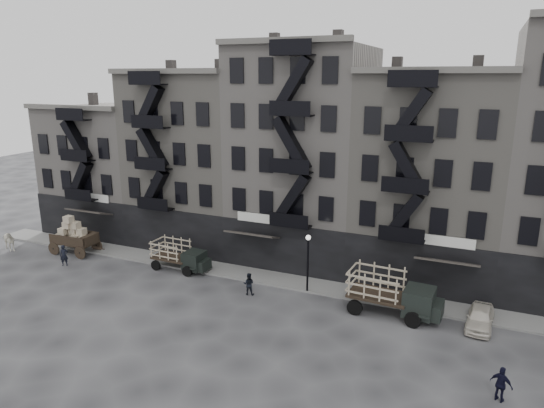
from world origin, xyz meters
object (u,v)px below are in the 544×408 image
at_px(policeman, 501,384).
at_px(horse, 7,240).
at_px(car_east, 480,318).
at_px(stake_truck_east, 392,290).
at_px(stake_truck_west, 179,253).
at_px(pedestrian_mid, 249,284).
at_px(wagon, 73,232).
at_px(pedestrian_west, 64,256).

bearing_deg(policeman, horse, 15.47).
bearing_deg(car_east, stake_truck_east, -170.26).
relative_size(stake_truck_west, car_east, 1.28).
bearing_deg(pedestrian_mid, wagon, -19.19).
distance_m(horse, car_east, 38.32).
bearing_deg(policeman, stake_truck_west, 4.86).
relative_size(car_east, pedestrian_mid, 2.33).
xyz_separation_m(horse, pedestrian_west, (7.35, -0.71, -0.05)).
xyz_separation_m(pedestrian_west, pedestrian_mid, (15.99, 1.09, -0.06)).
xyz_separation_m(stake_truck_east, policeman, (6.26, -6.65, -0.78)).
height_order(stake_truck_west, policeman, stake_truck_west).
distance_m(car_east, policeman, 7.22).
distance_m(horse, stake_truck_east, 33.02).
bearing_deg(wagon, car_east, -1.94).
relative_size(car_east, pedestrian_west, 2.17).
distance_m(wagon, policeman, 34.13).
relative_size(pedestrian_west, policeman, 0.96).
height_order(car_east, pedestrian_mid, pedestrian_mid).
distance_m(horse, stake_truck_west, 16.53).
bearing_deg(car_east, horse, -172.84).
height_order(stake_truck_east, policeman, stake_truck_east).
distance_m(horse, pedestrian_west, 7.39).
relative_size(wagon, pedestrian_mid, 2.52).
relative_size(horse, policeman, 1.21).
bearing_deg(horse, car_east, -68.72).
xyz_separation_m(car_east, policeman, (0.98, -7.15, 0.26)).
bearing_deg(wagon, policeman, -14.04).
bearing_deg(wagon, stake_truck_east, -2.98).
distance_m(wagon, car_east, 32.41).
relative_size(horse, stake_truck_east, 0.36).
xyz_separation_m(horse, pedestrian_mid, (23.34, 0.39, -0.11)).
xyz_separation_m(wagon, policeman, (33.36, -7.12, -1.02)).
xyz_separation_m(wagon, stake_truck_west, (10.48, 0.43, -0.56)).
xyz_separation_m(horse, stake_truck_east, (32.98, 1.37, 0.76)).
height_order(stake_truck_west, pedestrian_west, stake_truck_west).
bearing_deg(stake_truck_east, stake_truck_west, -179.52).
xyz_separation_m(stake_truck_west, stake_truck_east, (16.62, -0.90, 0.32)).
distance_m(wagon, pedestrian_west, 3.12).
bearing_deg(pedestrian_mid, policeman, 145.97).
distance_m(stake_truck_west, policeman, 24.10).
relative_size(wagon, stake_truck_west, 0.84).
bearing_deg(horse, wagon, -54.17).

